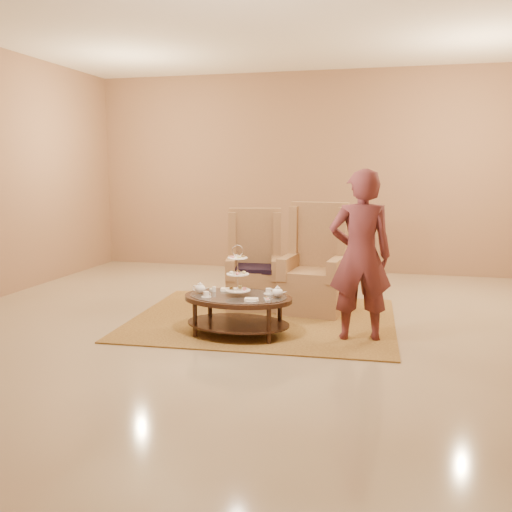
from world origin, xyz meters
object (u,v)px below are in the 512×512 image
(tea_table, at_px, (238,303))
(person, at_px, (360,256))
(armchair_left, at_px, (254,274))
(armchair_right, at_px, (315,275))

(tea_table, height_order, person, person)
(tea_table, bearing_deg, armchair_left, 99.94)
(armchair_left, height_order, armchair_right, armchair_right)
(armchair_right, bearing_deg, tea_table, -111.16)
(armchair_right, height_order, person, person)
(tea_table, xyz_separation_m, armchair_left, (-0.16, 1.37, 0.07))
(person, bearing_deg, armchair_right, -73.28)
(armchair_left, height_order, person, person)
(armchair_left, distance_m, person, 1.95)
(armchair_left, distance_m, armchair_right, 0.82)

